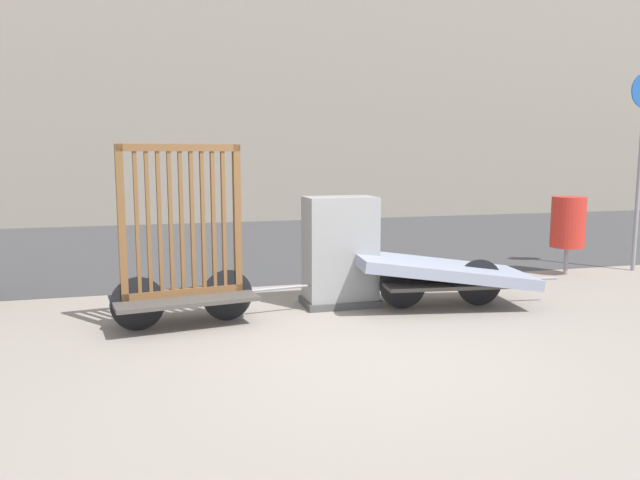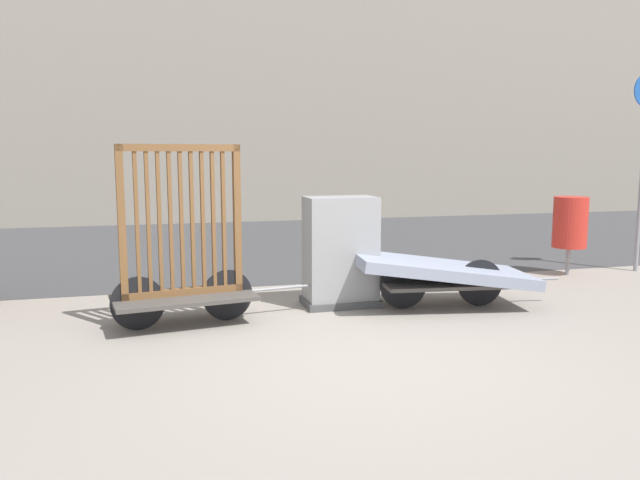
# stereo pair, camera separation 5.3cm
# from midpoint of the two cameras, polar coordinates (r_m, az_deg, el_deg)

# --- Properties ---
(ground_plane) EXTENTS (60.00, 60.00, 0.00)m
(ground_plane) POSITION_cam_midpoint_polar(r_m,az_deg,el_deg) (5.36, 4.03, -10.82)
(ground_plane) COLOR gray
(road_strip) EXTENTS (56.00, 7.68, 0.01)m
(road_strip) POSITION_cam_midpoint_polar(r_m,az_deg,el_deg) (11.96, -7.06, -0.36)
(road_strip) COLOR #424244
(road_strip) RESTS_ON ground_plane
(bike_cart_with_bedframe) EXTENTS (2.12, 0.96, 1.81)m
(bike_cart_with_bedframe) POSITION_cam_midpoint_polar(r_m,az_deg,el_deg) (6.38, -12.61, -2.17)
(bike_cart_with_bedframe) COLOR #4C4742
(bike_cart_with_bedframe) RESTS_ON ground_plane
(bike_cart_with_mattress) EXTENTS (2.43, 1.18, 0.62)m
(bike_cart_with_mattress) POSITION_cam_midpoint_polar(r_m,az_deg,el_deg) (7.13, 10.89, -2.88)
(bike_cart_with_mattress) COLOR #4C4742
(bike_cart_with_mattress) RESTS_ON ground_plane
(utility_cabinet) EXTENTS (0.85, 0.54, 1.24)m
(utility_cabinet) POSITION_cam_midpoint_polar(r_m,az_deg,el_deg) (7.05, 1.63, -1.39)
(utility_cabinet) COLOR #4C4C4C
(utility_cabinet) RESTS_ON ground_plane
(trash_bin) EXTENTS (0.47, 0.47, 1.11)m
(trash_bin) POSITION_cam_midpoint_polar(r_m,az_deg,el_deg) (9.48, 21.59, 1.51)
(trash_bin) COLOR gray
(trash_bin) RESTS_ON ground_plane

